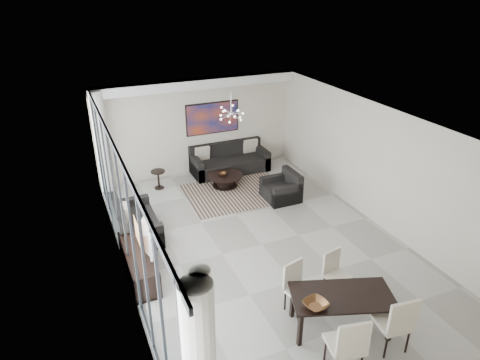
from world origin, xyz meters
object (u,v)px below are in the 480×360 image
dining_table (342,299)px  coffee_table (225,180)px  sofa_main (229,162)px  tv_console (139,263)px  television (143,236)px

dining_table → coffee_table: bearing=87.7°
sofa_main → tv_console: size_ratio=1.32×
sofa_main → television: 5.32m
coffee_table → television: television is taller
tv_console → television: size_ratio=1.77×
sofa_main → dining_table: bearing=-96.4°
television → dining_table: 3.97m
coffee_table → tv_console: size_ratio=0.58×
sofa_main → tv_console: (-3.63, -4.06, -0.01)m
tv_console → coffee_table: bearing=45.3°
coffee_table → tv_console: bearing=-134.7°
television → dining_table: (2.70, -2.90, -0.23)m
coffee_table → tv_console: (-3.10, -3.13, 0.07)m
coffee_table → television: 4.29m
coffee_table → tv_console: 4.41m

